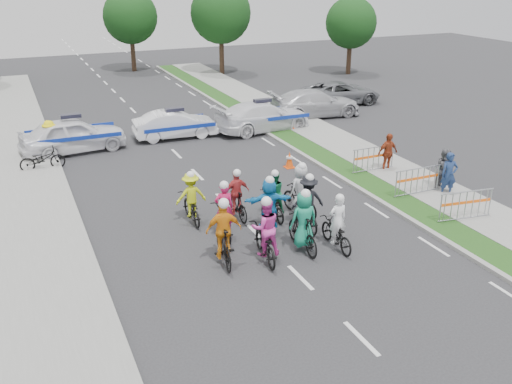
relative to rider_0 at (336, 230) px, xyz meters
name	(u,v)px	position (x,y,z in m)	size (l,w,h in m)	color
ground	(300,278)	(-1.82, -1.15, -0.60)	(90.00, 90.00, 0.00)	#28282B
curb_right	(357,188)	(3.28, 3.85, -0.54)	(0.20, 60.00, 0.12)	gray
grass_strip	(372,185)	(3.98, 3.85, -0.54)	(1.20, 60.00, 0.11)	#184315
sidewalk_right	(410,178)	(5.78, 3.85, -0.53)	(2.40, 60.00, 0.13)	gray
sidewalk_left	(37,243)	(-8.32, 3.85, -0.53)	(3.00, 60.00, 0.13)	gray
rider_0	(336,230)	(0.00, 0.00, 0.00)	(0.67, 1.79, 1.80)	black
rider_1	(303,227)	(-0.99, 0.29, 0.18)	(0.86, 1.92, 2.00)	black
rider_2	(265,236)	(-2.27, 0.21, 0.14)	(0.98, 2.05, 2.01)	black
rider_3	(224,238)	(-3.43, 0.51, 0.18)	(1.08, 2.01, 2.04)	black
rider_4	(307,207)	(-0.10, 1.64, 0.14)	(1.14, 1.94, 1.90)	black
rider_5	(269,208)	(-1.39, 1.87, 0.21)	(1.60, 1.90, 1.93)	black
rider_6	(224,218)	(-2.82, 2.11, 0.03)	(0.94, 1.95, 1.91)	black
rider_7	(300,195)	(0.13, 2.58, 0.16)	(0.90, 1.91, 1.94)	black
rider_8	(274,200)	(-0.79, 2.76, 0.06)	(0.76, 1.75, 1.76)	black
rider_9	(237,199)	(-1.93, 3.25, 0.09)	(0.91, 1.71, 1.78)	black
rider_10	(191,202)	(-3.42, 3.60, 0.11)	(1.03, 1.80, 1.82)	black
police_car_0	(73,135)	(-6.00, 13.04, 0.20)	(1.89, 4.70, 1.60)	white
police_car_1	(175,125)	(-1.11, 13.35, 0.07)	(1.42, 4.08, 1.35)	white
police_car_2	(262,116)	(3.37, 12.83, 0.15)	(2.09, 5.13, 1.49)	white
civilian_sedan	(315,103)	(7.29, 14.30, 0.16)	(2.11, 5.19, 1.51)	silver
civilian_suv	(340,93)	(10.20, 16.34, 0.09)	(2.29, 4.96, 1.38)	slate
spectator_0	(449,174)	(5.98, 1.95, 0.24)	(0.61, 0.40, 1.67)	navy
spectator_1	(445,170)	(6.18, 2.42, 0.23)	(0.80, 0.62, 1.65)	#58585D
spectator_2	(388,153)	(5.48, 5.02, 0.22)	(0.96, 0.40, 1.64)	#96371B
marshal_hiviz	(51,139)	(-7.00, 12.69, 0.23)	(1.07, 0.62, 1.66)	yellow
barrier_0	(465,207)	(4.88, -0.13, -0.04)	(2.00, 0.50, 1.12)	#A5A8AD
barrier_1	(417,182)	(4.88, 2.35, -0.04)	(2.00, 0.50, 1.12)	#A5A8AD
barrier_2	(373,160)	(4.88, 5.14, -0.04)	(2.00, 0.50, 1.12)	#A5A8AD
cone_0	(289,160)	(2.04, 7.12, -0.26)	(0.40, 0.40, 0.70)	#F24C0C
cone_1	(293,124)	(4.79, 12.15, -0.26)	(0.40, 0.40, 0.70)	#F24C0C
parked_bike	(42,159)	(-7.53, 10.99, -0.12)	(0.63, 1.82, 0.96)	black
tree_1	(221,13)	(7.18, 28.85, 3.94)	(4.55, 4.55, 6.82)	#382619
tree_2	(351,23)	(16.18, 24.85, 3.24)	(3.85, 3.85, 5.77)	#382619
tree_4	(130,17)	(1.18, 32.85, 3.59)	(4.20, 4.20, 6.30)	#382619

